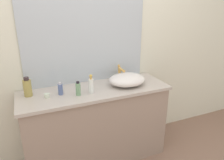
# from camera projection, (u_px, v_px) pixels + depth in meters

# --- Properties ---
(bathroom_wall_rear) EXTENTS (6.00, 0.06, 2.60)m
(bathroom_wall_rear) POSITION_uv_depth(u_px,v_px,m) (91.00, 37.00, 2.24)
(bathroom_wall_rear) COLOR silver
(bathroom_wall_rear) RESTS_ON ground
(vanity_counter) EXTENTS (1.50, 0.50, 0.83)m
(vanity_counter) POSITION_uv_depth(u_px,v_px,m) (97.00, 125.00, 2.28)
(vanity_counter) COLOR gray
(vanity_counter) RESTS_ON ground
(wall_mirror_panel) EXTENTS (1.30, 0.01, 1.27)m
(wall_mirror_panel) POSITION_uv_depth(u_px,v_px,m) (86.00, 22.00, 2.13)
(wall_mirror_panel) COLOR #B2BCC6
(wall_mirror_panel) RESTS_ON vanity_counter
(sink_basin) EXTENTS (0.39, 0.32, 0.12)m
(sink_basin) POSITION_uv_depth(u_px,v_px,m) (127.00, 80.00, 2.22)
(sink_basin) COLOR silver
(sink_basin) RESTS_ON vanity_counter
(faucet) EXTENTS (0.03, 0.15, 0.17)m
(faucet) POSITION_uv_depth(u_px,v_px,m) (120.00, 71.00, 2.35)
(faucet) COLOR #DFA851
(faucet) RESTS_ON vanity_counter
(soap_dispenser) EXTENTS (0.05, 0.05, 0.19)m
(soap_dispenser) POSITION_uv_depth(u_px,v_px,m) (91.00, 85.00, 2.02)
(soap_dispenser) COLOR white
(soap_dispenser) RESTS_ON vanity_counter
(lotion_bottle) EXTENTS (0.05, 0.05, 0.14)m
(lotion_bottle) POSITION_uv_depth(u_px,v_px,m) (78.00, 89.00, 1.98)
(lotion_bottle) COLOR #75A176
(lotion_bottle) RESTS_ON vanity_counter
(perfume_bottle) EXTENTS (0.05, 0.05, 0.12)m
(perfume_bottle) POSITION_uv_depth(u_px,v_px,m) (60.00, 89.00, 1.99)
(perfume_bottle) COLOR slate
(perfume_bottle) RESTS_ON vanity_counter
(spray_can) EXTENTS (0.07, 0.07, 0.18)m
(spray_can) POSITION_uv_depth(u_px,v_px,m) (27.00, 88.00, 1.95)
(spray_can) COLOR #A5934B
(spray_can) RESTS_ON vanity_counter
(candle_jar) EXTENTS (0.05, 0.05, 0.04)m
(candle_jar) POSITION_uv_depth(u_px,v_px,m) (47.00, 95.00, 1.94)
(candle_jar) COLOR silver
(candle_jar) RESTS_ON vanity_counter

